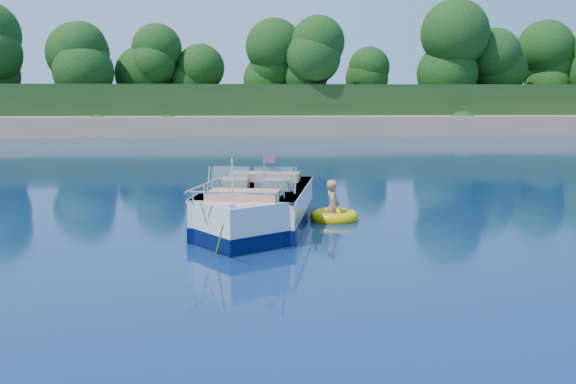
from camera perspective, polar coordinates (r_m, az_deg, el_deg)
The scene contains 6 objects.
ground at distance 14.77m, azimuth 2.39°, elevation -3.42°, with size 160.00×160.00×0.00m, color #091C40.
shoreline at distance 78.17m, azimuth -2.99°, elevation 7.00°, with size 170.00×59.00×6.00m.
treeline at distance 55.45m, azimuth -2.47°, elevation 11.10°, with size 150.00×7.12×8.19m.
motorboat at distance 14.82m, azimuth -2.98°, elevation -1.76°, with size 3.06×6.33×2.13m.
tow_tube at distance 16.02m, azimuth 4.13°, elevation -2.19°, with size 1.57×1.57×0.32m.
boy at distance 16.05m, azimuth 3.96°, elevation -2.47°, with size 0.52×0.34×1.42m, color tan.
Camera 1 is at (-1.67, -14.35, 3.06)m, focal length 40.00 mm.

